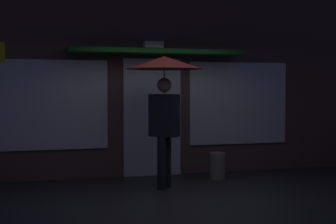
{
  "coord_description": "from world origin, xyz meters",
  "views": [
    {
      "loc": [
        -2.39,
        -7.1,
        1.63
      ],
      "look_at": [
        -0.06,
        0.9,
        1.26
      ],
      "focal_mm": 54.71,
      "sensor_mm": 36.0,
      "label": 1
    }
  ],
  "objects": [
    {
      "name": "ground_plane",
      "position": [
        0.0,
        0.0,
        0.0
      ],
      "size": [
        18.0,
        18.0,
        0.0
      ],
      "primitive_type": "plane",
      "color": "#26262B"
    },
    {
      "name": "building_facade",
      "position": [
        -0.0,
        2.34,
        2.16
      ],
      "size": [
        9.96,
        1.0,
        4.35
      ],
      "color": "brown",
      "rests_on": "ground"
    },
    {
      "name": "person_with_umbrella",
      "position": [
        -0.13,
        0.9,
        1.76
      ],
      "size": [
        1.25,
        1.25,
        2.16
      ],
      "rotation": [
        0.0,
        0.0,
        -0.68
      ],
      "color": "black",
      "rests_on": "ground"
    },
    {
      "name": "sidewalk_bollard",
      "position": [
        1.03,
        1.47,
        0.24
      ],
      "size": [
        0.29,
        0.29,
        0.48
      ],
      "primitive_type": "cylinder",
      "color": "slate",
      "rests_on": "ground"
    }
  ]
}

